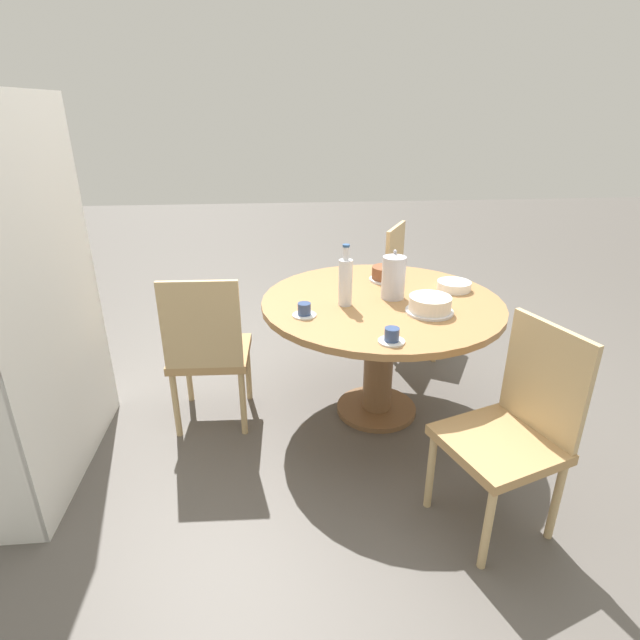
{
  "coord_description": "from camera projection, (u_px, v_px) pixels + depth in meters",
  "views": [
    {
      "loc": [
        -2.49,
        0.56,
        1.68
      ],
      "look_at": [
        0.0,
        0.34,
        0.6
      ],
      "focal_mm": 28.0,
      "sensor_mm": 36.0,
      "label": 1
    }
  ],
  "objects": [
    {
      "name": "chair_c",
      "position": [
        208.0,
        349.0,
        2.69
      ],
      "size": [
        0.43,
        0.43,
        0.9
      ],
      "rotation": [
        0.0,
        0.0,
        7.82
      ],
      "color": "tan",
      "rests_on": "ground_plane"
    },
    {
      "name": "cup_b",
      "position": [
        392.0,
        336.0,
        2.21
      ],
      "size": [
        0.12,
        0.12,
        0.07
      ],
      "color": "silver",
      "rests_on": "dining_table"
    },
    {
      "name": "bookshelf",
      "position": [
        29.0,
        308.0,
        2.22
      ],
      "size": [
        1.05,
        0.28,
        1.74
      ],
      "rotation": [
        0.0,
        0.0,
        3.14
      ],
      "color": "silver",
      "rests_on": "ground_plane"
    },
    {
      "name": "ground_plane",
      "position": [
        376.0,
        410.0,
        2.99
      ],
      "size": [
        14.0,
        14.0,
        0.0
      ],
      "primitive_type": "plane",
      "color": "#56514C"
    },
    {
      "name": "plate_stack",
      "position": [
        454.0,
        286.0,
        2.84
      ],
      "size": [
        0.19,
        0.19,
        0.05
      ],
      "color": "white",
      "rests_on": "dining_table"
    },
    {
      "name": "chair_a",
      "position": [
        513.0,
        428.0,
        2.04
      ],
      "size": [
        0.54,
        0.54,
        0.9
      ],
      "rotation": [
        0.0,
        0.0,
        3.48
      ],
      "color": "tan",
      "rests_on": "ground_plane"
    },
    {
      "name": "cake_second",
      "position": [
        386.0,
        274.0,
        2.99
      ],
      "size": [
        0.2,
        0.2,
        0.09
      ],
      "color": "silver",
      "rests_on": "dining_table"
    },
    {
      "name": "coffee_pot",
      "position": [
        394.0,
        276.0,
        2.69
      ],
      "size": [
        0.13,
        0.13,
        0.27
      ],
      "color": "silver",
      "rests_on": "dining_table"
    },
    {
      "name": "chair_b",
      "position": [
        410.0,
        287.0,
        3.62
      ],
      "size": [
        0.57,
        0.57,
        0.9
      ],
      "rotation": [
        0.0,
        0.0,
        5.78
      ],
      "color": "tan",
      "rests_on": "ground_plane"
    },
    {
      "name": "water_bottle",
      "position": [
        345.0,
        281.0,
        2.58
      ],
      "size": [
        0.07,
        0.07,
        0.33
      ],
      "color": "silver",
      "rests_on": "dining_table"
    },
    {
      "name": "dining_table",
      "position": [
        381.0,
        323.0,
        2.76
      ],
      "size": [
        1.31,
        1.31,
        0.71
      ],
      "color": "brown",
      "rests_on": "ground_plane"
    },
    {
      "name": "cup_a",
      "position": [
        304.0,
        311.0,
        2.49
      ],
      "size": [
        0.12,
        0.12,
        0.07
      ],
      "color": "silver",
      "rests_on": "dining_table"
    },
    {
      "name": "cake_main",
      "position": [
        430.0,
        305.0,
        2.52
      ],
      "size": [
        0.24,
        0.24,
        0.09
      ],
      "color": "silver",
      "rests_on": "dining_table"
    }
  ]
}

